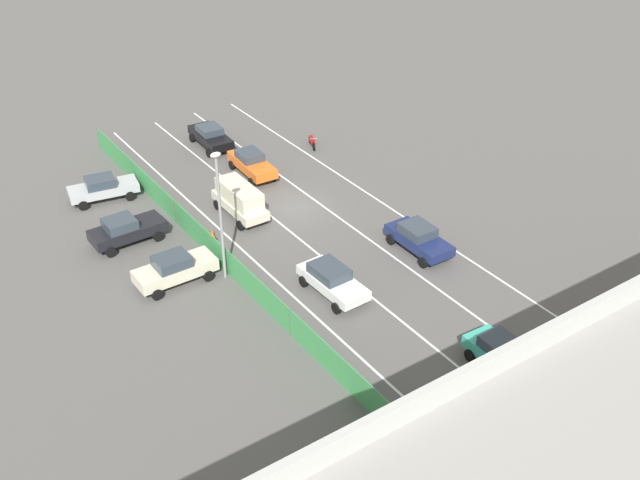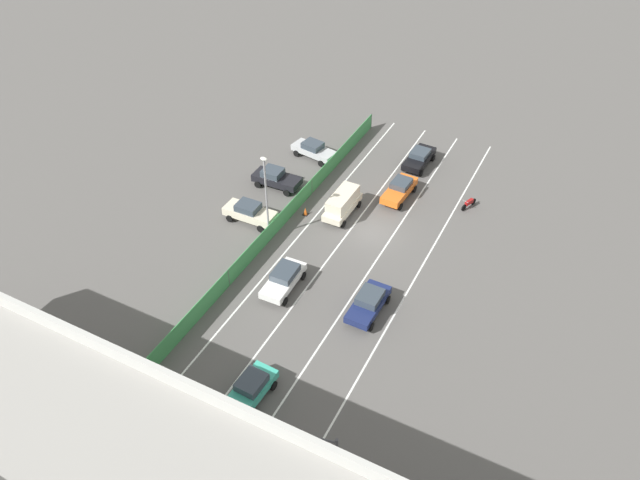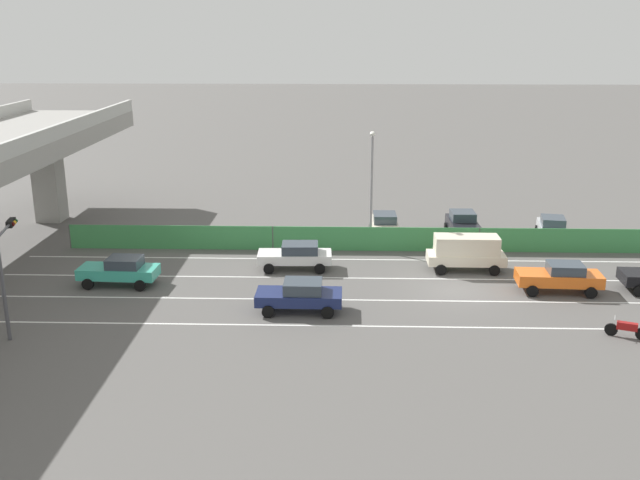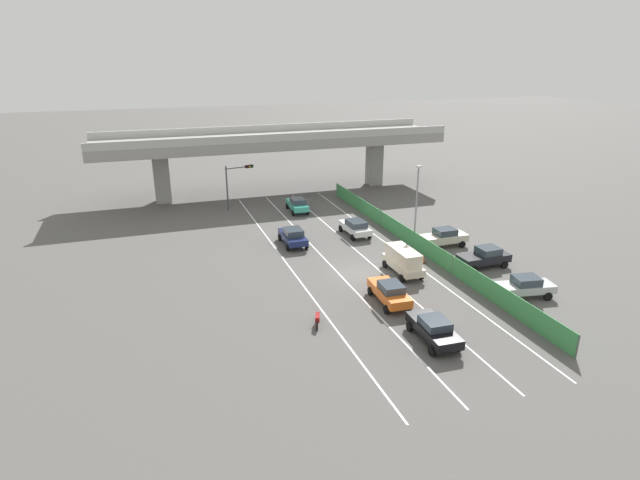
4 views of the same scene
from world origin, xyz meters
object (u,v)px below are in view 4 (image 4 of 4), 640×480
object	(u,v)px
car_sedan_black	(434,329)
motorcycle	(318,319)
car_sedan_navy	(293,236)
parked_sedan_cream	(444,237)
traffic_cone	(423,259)
car_taxi_orange	(390,292)
traffic_light	(236,178)
car_taxi_teal	(297,204)
parked_wagon_silver	(524,286)
street_lamp	(417,198)
car_van_cream	(403,260)
car_sedan_white	(355,227)
parked_sedan_dark	(485,257)

from	to	relation	value
car_sedan_black	motorcycle	bearing A→B (deg)	145.25
car_sedan_navy	car_sedan_black	bearing A→B (deg)	-80.16
car_sedan_navy	parked_sedan_cream	distance (m)	14.24
traffic_cone	car_taxi_orange	bearing A→B (deg)	-135.90
car_taxi_orange	car_sedan_navy	size ratio (longest dim) A/B	1.05
traffic_light	car_taxi_teal	bearing A→B (deg)	-27.31
car_taxi_orange	motorcycle	world-z (taller)	car_taxi_orange
parked_wagon_silver	street_lamp	world-z (taller)	street_lamp
street_lamp	traffic_cone	size ratio (longest dim) A/B	10.84
motorcycle	parked_sedan_cream	bearing A→B (deg)	32.94
car_taxi_orange	traffic_light	world-z (taller)	traffic_light
parked_sedan_cream	car_van_cream	bearing A→B (deg)	-145.94
traffic_light	car_sedan_white	bearing A→B (deg)	-54.12
traffic_cone	street_lamp	bearing A→B (deg)	72.32
car_sedan_black	car_van_cream	size ratio (longest dim) A/B	0.99
parked_sedan_cream	traffic_light	size ratio (longest dim) A/B	0.87
car_sedan_black	parked_sedan_cream	world-z (taller)	parked_sedan_cream
parked_wagon_silver	traffic_light	size ratio (longest dim) A/B	0.90
car_sedan_navy	traffic_cone	size ratio (longest dim) A/B	6.17
car_van_cream	parked_wagon_silver	size ratio (longest dim) A/B	0.98
car_sedan_white	parked_sedan_cream	distance (m)	8.73
car_taxi_orange	parked_sedan_cream	xyz separation A→B (m)	(10.10, 9.04, 0.04)
car_van_cream	traffic_light	distance (m)	25.15
street_lamp	car_sedan_white	bearing A→B (deg)	131.56
parked_sedan_dark	parked_wagon_silver	bearing A→B (deg)	-97.53
car_taxi_teal	car_sedan_navy	distance (m)	10.97
car_taxi_orange	car_taxi_teal	bearing A→B (deg)	89.14
car_sedan_navy	parked_wagon_silver	bearing A→B (deg)	-51.49
car_taxi_teal	traffic_light	distance (m)	7.63
car_van_cream	parked_sedan_cream	bearing A→B (deg)	34.06
parked_sedan_cream	street_lamp	distance (m)	4.62
car_van_cream	parked_sedan_dark	xyz separation A→B (m)	(7.24, -1.01, -0.29)
car_taxi_orange	traffic_cone	bearing A→B (deg)	44.10
motorcycle	traffic_cone	distance (m)	14.42
traffic_light	parked_wagon_silver	bearing A→B (deg)	-62.22
car_van_cream	car_sedan_navy	bearing A→B (deg)	124.95
parked_wagon_silver	street_lamp	bearing A→B (deg)	100.71
car_van_cream	parked_sedan_dark	distance (m)	7.32
parked_sedan_dark	motorcycle	bearing A→B (deg)	-163.50
car_sedan_navy	parked_sedan_dark	world-z (taller)	parked_sedan_dark
car_van_cream	car_taxi_orange	bearing A→B (deg)	-127.33
car_sedan_navy	parked_sedan_dark	xyz separation A→B (m)	(13.92, -10.56, 0.03)
parked_wagon_silver	parked_sedan_dark	distance (m)	6.00
car_taxi_orange	car_van_cream	distance (m)	5.75
car_sedan_black	street_lamp	distance (m)	17.87
traffic_light	traffic_cone	xyz separation A→B (m)	(12.23, -21.65, -3.38)
car_sedan_black	car_taxi_teal	distance (m)	30.24
car_sedan_black	traffic_cone	bearing A→B (deg)	62.97
car_van_cream	traffic_light	world-z (taller)	traffic_light
car_taxi_orange	motorcycle	distance (m)	6.19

